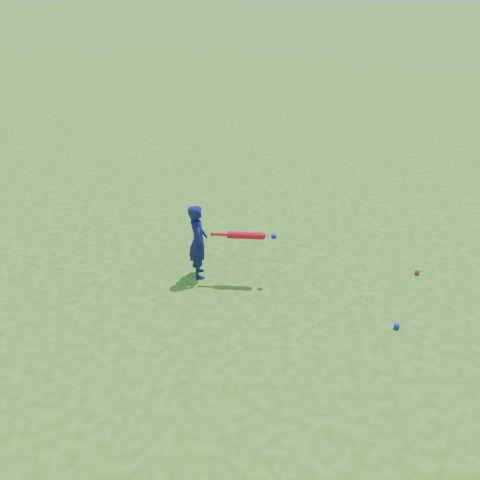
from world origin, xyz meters
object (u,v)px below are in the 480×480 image
at_px(child, 198,241).
at_px(bat_swing, 248,236).
at_px(ground_ball_red, 417,272).
at_px(ground_ball_blue, 397,326).

bearing_deg(child, bat_swing, -109.41).
relative_size(ground_ball_red, ground_ball_blue, 0.94).
bearing_deg(ground_ball_blue, ground_ball_red, 65.55).
bearing_deg(child, ground_ball_red, -99.84).
height_order(ground_ball_blue, bat_swing, bat_swing).
bearing_deg(child, ground_ball_blue, -126.32).
bearing_deg(ground_ball_red, ground_ball_blue, -114.45).
bearing_deg(bat_swing, ground_ball_red, 7.65).
bearing_deg(ground_ball_blue, child, 155.59).
bearing_deg(bat_swing, ground_ball_blue, -26.98).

